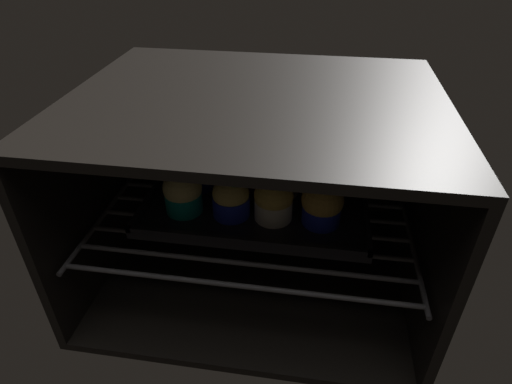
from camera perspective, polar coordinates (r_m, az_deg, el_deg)
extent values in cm
cube|color=black|center=(87.19, -0.02, -10.03)|extent=(59.00, 47.00, 1.50)
cube|color=black|center=(67.55, -0.02, 12.19)|extent=(59.00, 47.00, 1.50)
cube|color=black|center=(95.42, 2.08, 7.29)|extent=(59.00, 1.50, 34.00)
cube|color=black|center=(84.51, -19.67, 1.34)|extent=(1.50, 47.00, 34.00)
cube|color=black|center=(77.75, 21.43, -2.14)|extent=(1.50, 47.00, 34.00)
cylinder|color=#4C494C|center=(63.84, -2.67, -12.46)|extent=(54.00, 0.80, 0.80)
cylinder|color=#4C494C|center=(67.13, -1.89, -9.56)|extent=(54.00, 0.80, 0.80)
cylinder|color=#4C494C|center=(70.59, -1.20, -6.94)|extent=(54.00, 0.80, 0.80)
cylinder|color=#4C494C|center=(74.19, -0.58, -4.57)|extent=(54.00, 0.80, 0.80)
cylinder|color=#4C494C|center=(77.91, -0.02, -2.41)|extent=(54.00, 0.80, 0.80)
cylinder|color=#4C494C|center=(81.74, 0.49, -0.46)|extent=(54.00, 0.80, 0.80)
cylinder|color=#4C494C|center=(85.66, 0.95, 1.31)|extent=(54.00, 0.80, 0.80)
cylinder|color=#4C494C|center=(89.66, 1.37, 2.93)|extent=(54.00, 0.80, 0.80)
cylinder|color=#4C494C|center=(93.74, 1.75, 4.41)|extent=(54.00, 0.80, 0.80)
cylinder|color=#4C494C|center=(85.52, -18.20, -0.66)|extent=(0.80, 42.00, 0.80)
cylinder|color=#4C494C|center=(79.27, 19.71, -4.03)|extent=(0.80, 42.00, 0.80)
cube|color=black|center=(77.45, 0.00, -1.75)|extent=(39.84, 23.83, 1.20)
cube|color=black|center=(67.83, -1.49, -6.61)|extent=(39.84, 0.80, 1.00)
cube|color=black|center=(86.39, 1.16, 3.25)|extent=(39.84, 0.80, 1.00)
cube|color=black|center=(81.57, -13.68, 0.14)|extent=(0.80, 23.83, 1.00)
cube|color=black|center=(76.86, 14.55, -2.32)|extent=(0.80, 23.83, 1.00)
cylinder|color=#0C8C84|center=(75.16, -9.67, -1.24)|extent=(6.51, 6.51, 3.75)
sphere|color=#E0CC7A|center=(73.58, -9.88, 0.58)|extent=(6.76, 6.76, 6.76)
cylinder|color=#1928B7|center=(73.26, -3.35, -1.79)|extent=(6.51, 6.51, 3.75)
sphere|color=#DBBC60|center=(71.88, -3.41, -0.23)|extent=(6.31, 6.31, 6.31)
sphere|color=#19511E|center=(69.70, -3.07, 1.13)|extent=(1.95, 1.95, 1.95)
cylinder|color=silver|center=(72.41, 2.36, -2.24)|extent=(6.51, 6.51, 3.75)
sphere|color=gold|center=(70.80, 2.41, -0.41)|extent=(6.70, 6.70, 6.70)
sphere|color=#1E6023|center=(68.75, 2.59, 0.83)|extent=(2.48, 2.48, 2.48)
cylinder|color=#1928B7|center=(72.18, 8.77, -2.80)|extent=(6.51, 6.51, 3.75)
sphere|color=gold|center=(70.57, 8.97, -0.99)|extent=(7.07, 7.07, 7.07)
cylinder|color=#1928B7|center=(81.33, -7.88, 1.91)|extent=(6.51, 6.51, 3.75)
sphere|color=#E0CC7A|center=(79.72, -8.06, 3.84)|extent=(6.52, 6.52, 6.52)
sphere|color=#1E6023|center=(78.76, -8.33, 5.22)|extent=(2.35, 2.35, 2.35)
cylinder|color=red|center=(80.24, -2.44, 1.75)|extent=(6.51, 6.51, 3.75)
sphere|color=#DBBC60|center=(78.91, -2.49, 3.32)|extent=(6.43, 6.43, 6.43)
sphere|color=#28702D|center=(78.91, -2.13, 5.16)|extent=(1.94, 1.94, 1.94)
cylinder|color=silver|center=(78.87, 3.36, 1.09)|extent=(6.51, 6.51, 3.75)
sphere|color=#E0CC7A|center=(77.41, 3.43, 2.81)|extent=(6.24, 6.24, 6.24)
sphere|color=#19511E|center=(75.55, 3.10, 3.91)|extent=(1.80, 1.80, 1.80)
cylinder|color=red|center=(79.01, 9.07, 0.75)|extent=(6.51, 6.51, 3.75)
sphere|color=gold|center=(77.37, 9.27, 2.68)|extent=(7.06, 7.06, 7.06)
sphere|color=#1E6023|center=(76.50, 9.28, 4.04)|extent=(1.80, 1.80, 1.80)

